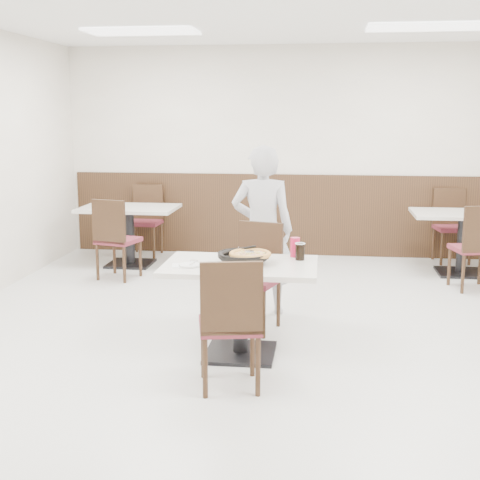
# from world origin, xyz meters

# --- Properties ---
(floor) EXTENTS (7.00, 7.00, 0.00)m
(floor) POSITION_xyz_m (0.00, 0.00, 0.00)
(floor) COLOR #ACACA7
(floor) RESTS_ON ground
(wall_back) EXTENTS (6.00, 0.04, 2.80)m
(wall_back) POSITION_xyz_m (0.00, 3.50, 1.40)
(wall_back) COLOR beige
(wall_back) RESTS_ON floor
(wall_front) EXTENTS (6.00, 0.04, 2.80)m
(wall_front) POSITION_xyz_m (0.00, -3.50, 1.40)
(wall_front) COLOR beige
(wall_front) RESTS_ON floor
(wainscot_back) EXTENTS (5.90, 0.03, 1.10)m
(wainscot_back) POSITION_xyz_m (0.00, 3.48, 0.55)
(wainscot_back) COLOR black
(wainscot_back) RESTS_ON floor
(fluo_panel_c) EXTENTS (1.20, 0.60, 0.02)m
(fluo_panel_c) POSITION_xyz_m (-1.50, 1.80, 2.78)
(fluo_panel_c) COLOR white
(fluo_panel_c) RESTS_ON ceiling
(fluo_panel_d) EXTENTS (1.20, 0.60, 0.02)m
(fluo_panel_d) POSITION_xyz_m (1.50, 1.80, 2.78)
(fluo_panel_d) COLOR white
(fluo_panel_d) RESTS_ON ceiling
(main_table) EXTENTS (1.24, 0.87, 0.75)m
(main_table) POSITION_xyz_m (-0.14, -0.46, 0.38)
(main_table) COLOR silver
(main_table) RESTS_ON floor
(chair_near) EXTENTS (0.50, 0.50, 0.95)m
(chair_near) POSITION_xyz_m (-0.13, -1.10, 0.47)
(chair_near) COLOR black
(chair_near) RESTS_ON floor
(chair_far) EXTENTS (0.52, 0.52, 0.95)m
(chair_far) POSITION_xyz_m (-0.11, 0.19, 0.47)
(chair_far) COLOR black
(chair_far) RESTS_ON floor
(trivet) EXTENTS (0.12, 0.12, 0.04)m
(trivet) POSITION_xyz_m (-0.07, -0.40, 0.77)
(trivet) COLOR black
(trivet) RESTS_ON main_table
(pizza_pan) EXTENTS (0.39, 0.39, 0.01)m
(pizza_pan) POSITION_xyz_m (-0.11, -0.45, 0.79)
(pizza_pan) COLOR black
(pizza_pan) RESTS_ON trivet
(pizza) EXTENTS (0.31, 0.31, 0.02)m
(pizza) POSITION_xyz_m (-0.06, -0.46, 0.81)
(pizza) COLOR gold
(pizza) RESTS_ON pizza_pan
(pizza_server) EXTENTS (0.09, 0.10, 0.00)m
(pizza_server) POSITION_xyz_m (-0.07, -0.43, 0.84)
(pizza_server) COLOR white
(pizza_server) RESTS_ON pizza
(napkin) EXTENTS (0.19, 0.19, 0.00)m
(napkin) POSITION_xyz_m (-0.57, -0.58, 0.75)
(napkin) COLOR silver
(napkin) RESTS_ON main_table
(side_plate) EXTENTS (0.17, 0.17, 0.01)m
(side_plate) POSITION_xyz_m (-0.52, -0.59, 0.76)
(side_plate) COLOR white
(side_plate) RESTS_ON napkin
(fork) EXTENTS (0.04, 0.18, 0.00)m
(fork) POSITION_xyz_m (-0.49, -0.56, 0.77)
(fork) COLOR white
(fork) RESTS_ON side_plate
(cola_glass) EXTENTS (0.08, 0.08, 0.13)m
(cola_glass) POSITION_xyz_m (0.32, -0.26, 0.81)
(cola_glass) COLOR black
(cola_glass) RESTS_ON main_table
(red_cup) EXTENTS (0.08, 0.08, 0.16)m
(red_cup) POSITION_xyz_m (0.28, -0.14, 0.83)
(red_cup) COLOR #B41438
(red_cup) RESTS_ON main_table
(diner_person) EXTENTS (0.60, 0.41, 1.62)m
(diner_person) POSITION_xyz_m (-0.08, 0.74, 0.81)
(diner_person) COLOR silver
(diner_person) RESTS_ON floor
(bg_table_left) EXTENTS (1.28, 0.92, 0.75)m
(bg_table_left) POSITION_xyz_m (-1.94, 2.57, 0.38)
(bg_table_left) COLOR silver
(bg_table_left) RESTS_ON floor
(bg_chair_left_near) EXTENTS (0.51, 0.51, 0.95)m
(bg_chair_left_near) POSITION_xyz_m (-1.87, 1.88, 0.47)
(bg_chair_left_near) COLOR black
(bg_chair_left_near) RESTS_ON floor
(bg_chair_left_far) EXTENTS (0.44, 0.44, 0.95)m
(bg_chair_left_far) POSITION_xyz_m (-1.91, 3.18, 0.47)
(bg_chair_left_far) COLOR black
(bg_chair_left_far) RESTS_ON floor
(bg_table_right) EXTENTS (1.21, 0.81, 0.75)m
(bg_table_right) POSITION_xyz_m (2.16, 2.61, 0.38)
(bg_table_right) COLOR silver
(bg_table_right) RESTS_ON floor
(bg_chair_right_near) EXTENTS (0.51, 0.51, 0.95)m
(bg_chair_right_near) POSITION_xyz_m (2.13, 1.90, 0.47)
(bg_chair_right_near) COLOR black
(bg_chair_right_near) RESTS_ON floor
(bg_chair_right_far) EXTENTS (0.47, 0.47, 0.95)m
(bg_chair_right_far) POSITION_xyz_m (2.15, 3.25, 0.47)
(bg_chair_right_far) COLOR black
(bg_chair_right_far) RESTS_ON floor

